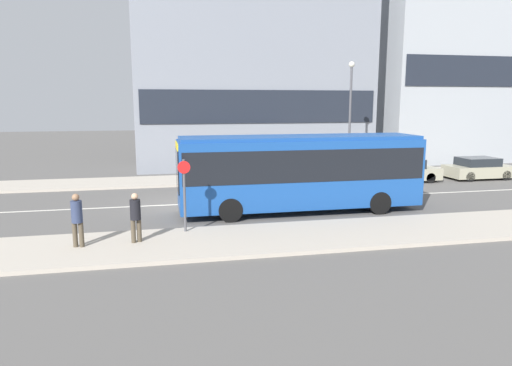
{
  "coord_description": "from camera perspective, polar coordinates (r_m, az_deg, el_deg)",
  "views": [
    {
      "loc": [
        -1.09,
        -20.84,
        4.63
      ],
      "look_at": [
        2.85,
        -2.15,
        1.27
      ],
      "focal_mm": 32.0,
      "sensor_mm": 36.0,
      "label": 1
    }
  ],
  "objects": [
    {
      "name": "sidewalk_far",
      "position": [
        27.49,
        -9.48,
        0.29
      ],
      "size": [
        44.0,
        3.5,
        0.13
      ],
      "color": "#B2A899",
      "rests_on": "ground_plane"
    },
    {
      "name": "apartment_block_right_tower",
      "position": [
        42.31,
        25.1,
        19.93
      ],
      "size": [
        14.73,
        6.75,
        25.19
      ],
      "color": "#9EA3A8",
      "rests_on": "ground_plane"
    },
    {
      "name": "ground_plane",
      "position": [
        21.37,
        -8.72,
        -2.64
      ],
      "size": [
        120.0,
        120.0,
        0.0
      ],
      "primitive_type": "plane",
      "color": "#595654"
    },
    {
      "name": "apartment_block_left_tower",
      "position": [
        33.39,
        -0.08,
        15.71
      ],
      "size": [
        16.75,
        4.45,
        15.93
      ],
      "color": "gray",
      "rests_on": "ground_plane"
    },
    {
      "name": "parked_car_0",
      "position": [
        28.45,
        17.95,
        1.44
      ],
      "size": [
        4.11,
        1.7,
        1.36
      ],
      "color": "#A39E84",
      "rests_on": "ground_plane"
    },
    {
      "name": "sidewalk_near",
      "position": [
        15.32,
        -7.35,
        -7.42
      ],
      "size": [
        44.0,
        3.5,
        0.13
      ],
      "color": "#B2A899",
      "rests_on": "ground_plane"
    },
    {
      "name": "bus_stop_sign",
      "position": [
        16.11,
        -8.94,
        -0.83
      ],
      "size": [
        0.44,
        0.12,
        2.57
      ],
      "color": "#4C4C51",
      "rests_on": "sidewalk_near"
    },
    {
      "name": "pedestrian_near_stop",
      "position": [
        15.38,
        -21.47,
        -3.97
      ],
      "size": [
        0.35,
        0.34,
        1.71
      ],
      "rotation": [
        0.0,
        0.0,
        2.95
      ],
      "color": "#4C4233",
      "rests_on": "sidewalk_near"
    },
    {
      "name": "pedestrian_down_pavement",
      "position": [
        15.32,
        -14.83,
        -3.84
      ],
      "size": [
        0.34,
        0.34,
        1.63
      ],
      "rotation": [
        0.0,
        0.0,
        3.57
      ],
      "color": "#4C4233",
      "rests_on": "sidewalk_near"
    },
    {
      "name": "street_lamp",
      "position": [
        28.77,
        11.7,
        9.26
      ],
      "size": [
        0.36,
        0.36,
        6.95
      ],
      "color": "#4C4C51",
      "rests_on": "sidewalk_far"
    },
    {
      "name": "lane_centerline",
      "position": [
        21.37,
        -8.72,
        -2.63
      ],
      "size": [
        41.8,
        0.16,
        0.01
      ],
      "color": "silver",
      "rests_on": "ground_plane"
    },
    {
      "name": "parked_car_1",
      "position": [
        31.28,
        26.04,
        1.62
      ],
      "size": [
        3.99,
        1.89,
        1.32
      ],
      "color": "#A39E84",
      "rests_on": "ground_plane"
    },
    {
      "name": "city_bus",
      "position": [
        19.47,
        5.47,
        1.82
      ],
      "size": [
        10.28,
        2.51,
        3.26
      ],
      "rotation": [
        0.0,
        0.0,
        0.02
      ],
      "color": "#194793",
      "rests_on": "ground_plane"
    }
  ]
}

